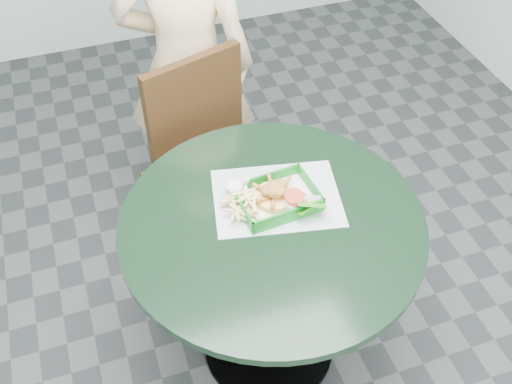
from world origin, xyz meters
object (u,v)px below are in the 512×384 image
object	(u,v)px
dining_chair	(205,156)
crab_sandwich	(274,196)
cafe_table	(271,258)
sauce_ramekin	(235,190)
food_basket	(277,205)
diner_person	(187,62)

from	to	relation	value
dining_chair	crab_sandwich	bearing A→B (deg)	-96.92
cafe_table	sauce_ramekin	size ratio (longest dim) A/B	18.25
dining_chair	food_basket	xyz separation A→B (m)	(0.10, -0.56, 0.23)
dining_chair	diner_person	world-z (taller)	diner_person
crab_sandwich	sauce_ramekin	distance (m)	0.13
diner_person	food_basket	world-z (taller)	diner_person
food_basket	crab_sandwich	bearing A→B (deg)	113.14
cafe_table	diner_person	size ratio (longest dim) A/B	0.61
cafe_table	crab_sandwich	size ratio (longest dim) A/B	7.51
crab_sandwich	diner_person	bearing A→B (deg)	95.11
crab_sandwich	sauce_ramekin	world-z (taller)	crab_sandwich
dining_chair	food_basket	size ratio (longest dim) A/B	3.69
cafe_table	sauce_ramekin	distance (m)	0.27
cafe_table	diner_person	world-z (taller)	diner_person
dining_chair	food_basket	world-z (taller)	dining_chair
cafe_table	crab_sandwich	world-z (taller)	crab_sandwich
diner_person	dining_chair	bearing A→B (deg)	105.28
diner_person	cafe_table	bearing A→B (deg)	112.31
diner_person	food_basket	bearing A→B (deg)	115.05
food_basket	crab_sandwich	world-z (taller)	crab_sandwich
sauce_ramekin	diner_person	bearing A→B (deg)	87.30
food_basket	sauce_ramekin	distance (m)	0.14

